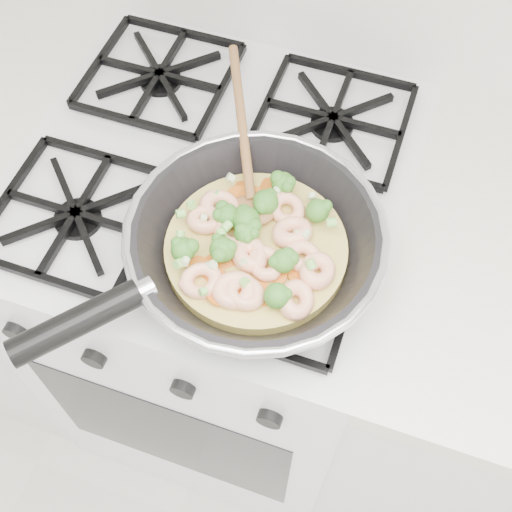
% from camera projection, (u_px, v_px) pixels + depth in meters
% --- Properties ---
extents(stove, '(0.60, 0.60, 0.92)m').
position_uv_depth(stove, '(223.00, 303.00, 1.38)').
color(stove, white).
rests_on(stove, ground).
extents(skillet, '(0.40, 0.56, 0.09)m').
position_uv_depth(skillet, '(253.00, 244.00, 0.86)').
color(skillet, black).
rests_on(skillet, stove).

